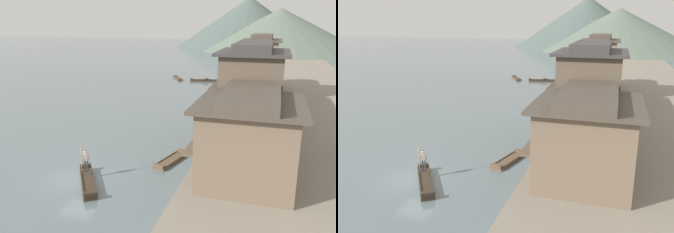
{
  "view_description": "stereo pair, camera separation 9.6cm",
  "coord_description": "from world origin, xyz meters",
  "views": [
    {
      "loc": [
        13.31,
        -20.19,
        11.07
      ],
      "look_at": [
        3.16,
        12.02,
        1.79
      ],
      "focal_mm": 37.17,
      "sensor_mm": 36.0,
      "label": 1
    },
    {
      "loc": [
        13.4,
        -20.17,
        11.07
      ],
      "look_at": [
        3.16,
        12.02,
        1.79
      ],
      "focal_mm": 37.17,
      "sensor_mm": 36.0,
      "label": 2
    }
  ],
  "objects": [
    {
      "name": "house_waterfront_second",
      "position": [
        11.33,
        10.06,
        4.94
      ],
      "size": [
        6.08,
        7.43,
        8.74
      ],
      "color": "brown",
      "rests_on": "riverbank_right"
    },
    {
      "name": "boat_moored_far",
      "position": [
        5.98,
        40.16,
        0.27
      ],
      "size": [
        1.58,
        4.99,
        0.78
      ],
      "color": "#232326",
      "rests_on": "ground"
    },
    {
      "name": "boat_moored_second",
      "position": [
        5.64,
        5.05,
        0.13
      ],
      "size": [
        1.98,
        4.17,
        0.4
      ],
      "color": "brown",
      "rests_on": "ground"
    },
    {
      "name": "boat_moored_nearest",
      "position": [
        -5.34,
        45.43,
        0.13
      ],
      "size": [
        3.03,
        4.47,
        0.39
      ],
      "color": "brown",
      "rests_on": "ground"
    },
    {
      "name": "house_waterfront_tall",
      "position": [
        11.11,
        16.51,
        3.65
      ],
      "size": [
        5.64,
        6.22,
        6.14
      ],
      "color": "#75604C",
      "rests_on": "riverbank_right"
    },
    {
      "name": "riverbank_right",
      "position": [
        16.78,
        30.0,
        0.32
      ],
      "size": [
        18.0,
        110.0,
        0.64
      ],
      "primitive_type": "cube",
      "color": "gray",
      "rests_on": "ground"
    },
    {
      "name": "house_waterfront_end",
      "position": [
        10.96,
        37.33,
        3.64
      ],
      "size": [
        5.34,
        8.13,
        6.14
      ],
      "color": "brown",
      "rests_on": "riverbank_right"
    },
    {
      "name": "boat_foreground_poled",
      "position": [
        1.24,
        -0.63,
        0.18
      ],
      "size": [
        3.53,
        4.63,
        0.56
      ],
      "color": "#33281E",
      "rests_on": "ground"
    },
    {
      "name": "boatman_person",
      "position": [
        0.65,
        0.21,
        1.57
      ],
      "size": [
        0.54,
        0.35,
        3.04
      ],
      "color": "black",
      "rests_on": "boat_foreground_poled"
    },
    {
      "name": "boat_moored_third",
      "position": [
        0.35,
        44.27,
        0.26
      ],
      "size": [
        5.61,
        2.16,
        0.79
      ],
      "color": "#33281E",
      "rests_on": "ground"
    },
    {
      "name": "hill_far_centre",
      "position": [
        0.08,
        137.62,
        10.5
      ],
      "size": [
        61.81,
        61.81,
        21.0
      ],
      "primitive_type": "cone",
      "color": "#4C5B56",
      "rests_on": "ground"
    },
    {
      "name": "house_waterfront_nearest",
      "position": [
        11.85,
        2.35,
        3.63
      ],
      "size": [
        7.11,
        7.98,
        6.14
      ],
      "color": "#75604C",
      "rests_on": "riverbank_right"
    },
    {
      "name": "hill_far_west",
      "position": [
        13.13,
        124.98,
        7.96
      ],
      "size": [
        62.24,
        62.24,
        15.93
      ],
      "primitive_type": "cone",
      "color": "#5B6B5B",
      "rests_on": "ground"
    },
    {
      "name": "ground_plane",
      "position": [
        0.0,
        0.0,
        0.0
      ],
      "size": [
        400.0,
        400.0,
        0.0
      ],
      "primitive_type": "plane",
      "color": "slate"
    },
    {
      "name": "house_waterfront_far",
      "position": [
        11.04,
        29.67,
        4.94
      ],
      "size": [
        5.5,
        7.01,
        8.74
      ],
      "color": "gray",
      "rests_on": "riverbank_right"
    },
    {
      "name": "house_waterfront_narrow",
      "position": [
        11.1,
        23.15,
        3.65
      ],
      "size": [
        5.62,
        6.08,
        6.14
      ],
      "color": "gray",
      "rests_on": "riverbank_right"
    }
  ]
}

